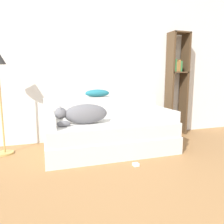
# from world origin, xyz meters

# --- Properties ---
(wall_back) EXTENTS (8.13, 0.06, 2.70)m
(wall_back) POSITION_xyz_m (0.00, 2.59, 1.35)
(wall_back) COLOR white
(wall_back) RESTS_ON ground_plane
(couch) EXTENTS (1.87, 0.93, 0.45)m
(couch) POSITION_xyz_m (0.14, 1.83, 0.22)
(couch) COLOR silver
(couch) RESTS_ON ground_plane
(couch_backrest) EXTENTS (1.83, 0.15, 0.33)m
(couch_backrest) POSITION_xyz_m (0.14, 2.23, 0.61)
(couch_backrest) COLOR silver
(couch_backrest) RESTS_ON couch
(couch_arm_left) EXTENTS (0.15, 0.74, 0.15)m
(couch_arm_left) POSITION_xyz_m (-0.72, 1.83, 0.53)
(couch_arm_left) COLOR silver
(couch_arm_left) RESTS_ON couch
(couch_arm_right) EXTENTS (0.15, 0.74, 0.15)m
(couch_arm_right) POSITION_xyz_m (1.00, 1.83, 0.53)
(couch_arm_right) COLOR silver
(couch_arm_right) RESTS_ON couch
(dog) EXTENTS (0.71, 0.24, 0.27)m
(dog) POSITION_xyz_m (-0.26, 1.76, 0.59)
(dog) COLOR slate
(dog) RESTS_ON couch
(laptop) EXTENTS (0.34, 0.26, 0.02)m
(laptop) POSITION_xyz_m (0.29, 1.78, 0.46)
(laptop) COLOR silver
(laptop) RESTS_ON couch
(throw_pillow) EXTENTS (0.39, 0.18, 0.12)m
(throw_pillow) POSITION_xyz_m (0.05, 2.21, 0.83)
(throw_pillow) COLOR teal
(throw_pillow) RESTS_ON couch_backrest
(bookshelf) EXTENTS (0.36, 0.26, 1.89)m
(bookshelf) POSITION_xyz_m (1.64, 2.41, 1.04)
(bookshelf) COLOR #4C3823
(bookshelf) RESTS_ON ground_plane
(power_adapter) EXTENTS (0.07, 0.07, 0.03)m
(power_adapter) POSITION_xyz_m (0.28, 1.20, 0.02)
(power_adapter) COLOR white
(power_adapter) RESTS_ON ground_plane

